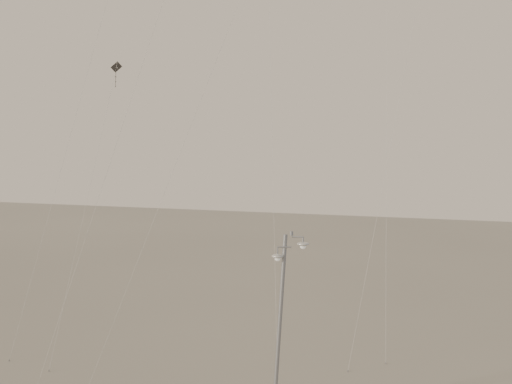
% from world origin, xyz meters
% --- Properties ---
extents(street_lamp, '(1.65, 0.76, 8.59)m').
position_xyz_m(street_lamp, '(0.34, 2.41, 4.58)').
color(street_lamp, '#92959A').
rests_on(street_lamp, ground).
extents(kite_3, '(8.88, 1.16, 23.35)m').
position_xyz_m(kite_3, '(-5.32, 1.93, 17.62)').
color(kite_3, maroon).
rests_on(kite_3, ground).
extents(kite_6, '(0.79, 8.72, 17.26)m').
position_xyz_m(kite_6, '(-13.83, 11.41, 13.01)').
color(kite_6, '#2E2A26').
rests_on(kite_6, ground).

